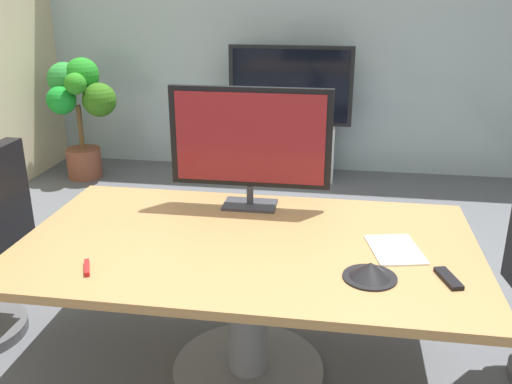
% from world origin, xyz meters
% --- Properties ---
extents(ground_plane, '(7.61, 7.61, 0.00)m').
position_xyz_m(ground_plane, '(0.00, 0.00, 0.00)').
color(ground_plane, '#515459').
extents(wall_back_glass_partition, '(5.73, 0.10, 2.79)m').
position_xyz_m(wall_back_glass_partition, '(0.00, 3.31, 1.40)').
color(wall_back_glass_partition, '#9EB2B7').
rests_on(wall_back_glass_partition, ground).
extents(conference_table, '(2.10, 1.22, 0.73)m').
position_xyz_m(conference_table, '(-0.15, -0.15, 0.56)').
color(conference_table, olive).
rests_on(conference_table, ground).
extents(tv_monitor, '(0.84, 0.18, 0.64)m').
position_xyz_m(tv_monitor, '(-0.21, 0.28, 1.09)').
color(tv_monitor, '#333338').
rests_on(tv_monitor, conference_table).
extents(wall_display_unit, '(1.20, 0.36, 1.31)m').
position_xyz_m(wall_display_unit, '(-0.26, 2.95, 0.44)').
color(wall_display_unit, '#B7BABC').
rests_on(wall_display_unit, ground).
extents(potted_plant, '(0.70, 0.49, 1.19)m').
position_xyz_m(potted_plant, '(-2.31, 2.64, 0.76)').
color(potted_plant, brown).
rests_on(potted_plant, ground).
extents(conference_phone, '(0.22, 0.22, 0.07)m').
position_xyz_m(conference_phone, '(0.40, -0.42, 0.76)').
color(conference_phone, black).
rests_on(conference_phone, conference_table).
extents(remote_control, '(0.10, 0.18, 0.02)m').
position_xyz_m(remote_control, '(0.71, -0.39, 0.74)').
color(remote_control, black).
rests_on(remote_control, conference_table).
extents(whiteboard_marker, '(0.07, 0.13, 0.02)m').
position_xyz_m(whiteboard_marker, '(-0.76, -0.53, 0.74)').
color(whiteboard_marker, red).
rests_on(whiteboard_marker, conference_table).
extents(paper_notepad, '(0.27, 0.34, 0.01)m').
position_xyz_m(paper_notepad, '(0.52, -0.15, 0.73)').
color(paper_notepad, white).
rests_on(paper_notepad, conference_table).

